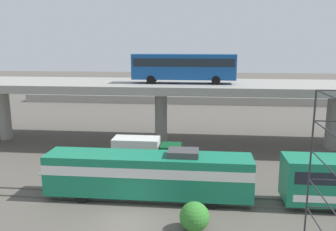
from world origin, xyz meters
The scene contains 17 objects.
ground_plane centered at (0.00, 0.00, 0.00)m, with size 260.00×260.00×0.00m, color #565149.
rail_strip_near centered at (0.00, 3.25, 0.06)m, with size 110.00×0.12×0.12m, color #59544C.
rail_strip_far centered at (0.00, 4.75, 0.06)m, with size 110.00×0.12×0.12m, color #59544C.
train_locomotive centered at (0.08, 4.00, 2.19)m, with size 17.49×3.04×4.18m.
highway_overpass centered at (0.00, 20.00, 6.94)m, with size 96.00×10.55×7.69m.
transit_bus_on_overpass centered at (2.80, 19.08, 9.75)m, with size 12.00×2.68×3.40m.
service_truck_west centered at (-0.57, 11.25, 1.64)m, with size 6.80×2.46×3.04m.
pier_parking_lot centered at (0.00, 55.00, 0.81)m, with size 65.18×12.67×1.62m, color gray.
parked_car_0 centered at (-11.90, 57.94, 2.39)m, with size 4.63×1.82×1.50m.
parked_car_1 centered at (26.86, 58.13, 2.39)m, with size 4.17×1.93×1.50m.
parked_car_2 centered at (-16.47, 52.12, 2.39)m, with size 4.46×1.93×1.50m.
parked_car_3 centered at (-26.00, 57.17, 2.39)m, with size 4.56×2.00×1.50m.
parked_car_4 centered at (6.13, 57.86, 2.39)m, with size 4.15×1.99×1.50m.
parked_car_5 centered at (-7.48, 55.65, 2.39)m, with size 4.20×1.87×1.50m.
parked_car_6 centered at (15.63, 53.60, 2.39)m, with size 4.11×1.94×1.50m.
harbor_water centered at (0.00, 78.00, 0.00)m, with size 140.00×36.00×0.01m, color navy.
shrub_right centered at (4.74, -0.65, 1.00)m, with size 2.01×2.01×2.01m, color #337F2D.
Camera 1 is at (5.19, -22.40, 12.34)m, focal length 37.79 mm.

